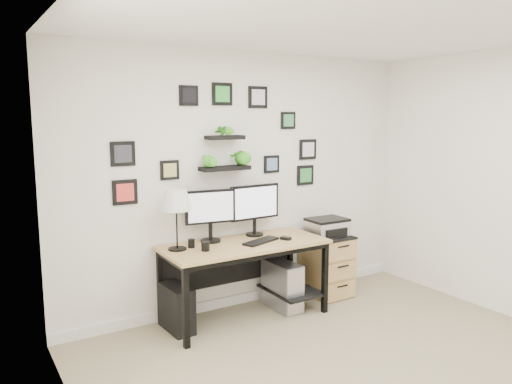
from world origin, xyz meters
TOP-DOWN VIEW (x-y plane):
  - room at (0.00, 1.98)m, footprint 4.00×4.00m
  - desk at (-0.20, 1.67)m, footprint 1.60×0.70m
  - monitor_left at (-0.50, 1.84)m, footprint 0.50×0.22m
  - monitor_right at (0.00, 1.84)m, footprint 0.56×0.19m
  - keyboard at (-0.09, 1.58)m, footprint 0.43×0.26m
  - mouse at (0.17, 1.53)m, footprint 0.10×0.11m
  - table_lamp at (-0.88, 1.75)m, footprint 0.27×0.27m
  - mug at (-0.68, 1.58)m, footprint 0.08×0.08m
  - pen_cup at (-0.74, 1.74)m, footprint 0.06×0.06m
  - pc_tower_black at (-0.92, 1.71)m, footprint 0.21×0.43m
  - pc_tower_grey at (0.21, 1.64)m, footprint 0.22×0.49m
  - file_cabinet at (0.86, 1.72)m, footprint 0.43×0.53m
  - printer at (0.85, 1.72)m, footprint 0.41×0.34m
  - wall_decor at (-0.26, 1.93)m, footprint 2.27×0.18m

SIDE VIEW (x-z plane):
  - room at x=0.00m, z-range -1.95..2.05m
  - pc_tower_black at x=-0.92m, z-range 0.00..0.42m
  - pc_tower_grey at x=0.21m, z-range 0.00..0.48m
  - file_cabinet at x=0.86m, z-range 0.00..0.67m
  - desk at x=-0.20m, z-range 0.25..1.00m
  - keyboard at x=-0.09m, z-range 0.75..0.77m
  - mouse at x=0.17m, z-range 0.75..0.78m
  - printer at x=0.85m, z-range 0.67..0.86m
  - pen_cup at x=-0.74m, z-range 0.75..0.83m
  - mug at x=-0.68m, z-range 0.75..0.84m
  - monitor_left at x=-0.50m, z-range 0.79..1.30m
  - monitor_right at x=0.00m, z-range 0.80..1.32m
  - table_lamp at x=-0.88m, z-range 0.92..1.47m
  - wall_decor at x=-0.26m, z-range 1.10..2.21m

